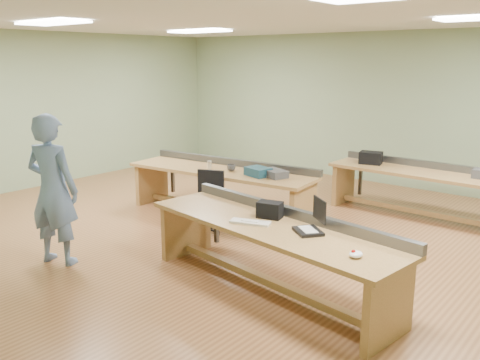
# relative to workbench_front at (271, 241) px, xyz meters

# --- Properties ---
(floor) EXTENTS (10.00, 10.00, 0.00)m
(floor) POSITION_rel_workbench_front_xyz_m (-1.30, 1.41, -0.56)
(floor) COLOR #966239
(floor) RESTS_ON ground
(ceiling) EXTENTS (10.00, 10.00, 0.00)m
(ceiling) POSITION_rel_workbench_front_xyz_m (-1.30, 1.41, 2.44)
(ceiling) COLOR silver
(ceiling) RESTS_ON wall_back
(wall_back) EXTENTS (10.00, 0.04, 3.00)m
(wall_back) POSITION_rel_workbench_front_xyz_m (-1.30, 5.41, 0.94)
(wall_back) COLOR gray
(wall_back) RESTS_ON floor
(wall_left) EXTENTS (0.04, 8.00, 3.00)m
(wall_left) POSITION_rel_workbench_front_xyz_m (-6.30, 1.41, 0.94)
(wall_left) COLOR gray
(wall_left) RESTS_ON floor
(fluor_panels) EXTENTS (6.20, 3.50, 0.03)m
(fluor_panels) POSITION_rel_workbench_front_xyz_m (-1.30, 1.41, 2.41)
(fluor_panels) COLOR white
(fluor_panels) RESTS_ON ceiling
(workbench_front) EXTENTS (3.21, 1.24, 0.86)m
(workbench_front) POSITION_rel_workbench_front_xyz_m (0.00, 0.00, 0.00)
(workbench_front) COLOR #B3834B
(workbench_front) RESTS_ON floor
(workbench_mid) EXTENTS (3.24, 1.18, 0.86)m
(workbench_mid) POSITION_rel_workbench_front_xyz_m (-2.25, 1.75, 0.00)
(workbench_mid) COLOR #B3834B
(workbench_mid) RESTS_ON floor
(workbench_back) EXTENTS (2.84, 0.81, 0.86)m
(workbench_back) POSITION_rel_workbench_front_xyz_m (0.25, 3.64, -0.01)
(workbench_back) COLOR #B3834B
(workbench_back) RESTS_ON floor
(person) EXTENTS (0.79, 0.65, 1.86)m
(person) POSITION_rel_workbench_front_xyz_m (-2.50, -1.06, 0.37)
(person) COLOR #6A8CAE
(person) RESTS_ON floor
(laptop_base) EXTENTS (0.39, 0.37, 0.03)m
(laptop_base) POSITION_rel_workbench_front_xyz_m (0.45, 0.00, 0.20)
(laptop_base) COLOR black
(laptop_base) RESTS_ON workbench_front
(laptop_screen) EXTENTS (0.25, 0.19, 0.24)m
(laptop_screen) POSITION_rel_workbench_front_xyz_m (0.52, 0.10, 0.42)
(laptop_screen) COLOR black
(laptop_screen) RESTS_ON laptop_base
(keyboard) EXTENTS (0.46, 0.28, 0.03)m
(keyboard) POSITION_rel_workbench_front_xyz_m (-0.19, -0.13, 0.20)
(keyboard) COLOR beige
(keyboard) RESTS_ON workbench_front
(trackball_mouse) EXTENTS (0.16, 0.17, 0.06)m
(trackball_mouse) POSITION_rel_workbench_front_xyz_m (1.13, -0.29, 0.22)
(trackball_mouse) COLOR white
(trackball_mouse) RESTS_ON workbench_front
(camera_bag) EXTENTS (0.30, 0.23, 0.18)m
(camera_bag) POSITION_rel_workbench_front_xyz_m (-0.15, 0.17, 0.28)
(camera_bag) COLOR black
(camera_bag) RESTS_ON workbench_front
(task_chair) EXTENTS (0.63, 0.63, 0.89)m
(task_chair) POSITION_rel_workbench_front_xyz_m (-1.85, 0.97, -0.24)
(task_chair) COLOR black
(task_chair) RESTS_ON floor
(parts_bin_teal) EXTENTS (0.42, 0.35, 0.13)m
(parts_bin_teal) POSITION_rel_workbench_front_xyz_m (-1.51, 1.74, 0.25)
(parts_bin_teal) COLOR #153645
(parts_bin_teal) RESTS_ON workbench_mid
(parts_bin_grey) EXTENTS (0.46, 0.37, 0.11)m
(parts_bin_grey) POSITION_rel_workbench_front_xyz_m (-1.28, 1.83, 0.24)
(parts_bin_grey) COLOR #363638
(parts_bin_grey) RESTS_ON workbench_mid
(mug) EXTENTS (0.17, 0.17, 0.11)m
(mug) POSITION_rel_workbench_front_xyz_m (-2.04, 1.74, 0.24)
(mug) COLOR #363638
(mug) RESTS_ON workbench_mid
(drinks_can) EXTENTS (0.09, 0.09, 0.13)m
(drinks_can) POSITION_rel_workbench_front_xyz_m (-2.42, 1.64, 0.25)
(drinks_can) COLOR white
(drinks_can) RESTS_ON workbench_mid
(storage_box_back) EXTENTS (0.41, 0.34, 0.20)m
(storage_box_back) POSITION_rel_workbench_front_xyz_m (-0.59, 3.66, 0.29)
(storage_box_back) COLOR black
(storage_box_back) RESTS_ON workbench_back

